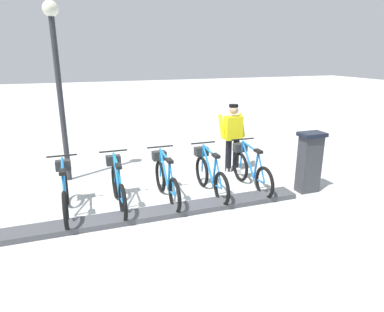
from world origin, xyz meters
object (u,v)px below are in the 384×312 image
bike_docked_2 (166,180)px  bike_docked_3 (118,185)px  bike_docked_4 (65,192)px  lamp_post (57,68)px  payment_kiosk (309,161)px  bike_docked_0 (250,169)px  bike_docked_1 (210,174)px  worker_near_rack (233,136)px

bike_docked_2 → bike_docked_3: 0.94m
bike_docked_3 → bike_docked_4: size_ratio=1.00×
lamp_post → payment_kiosk: bearing=-116.8°
payment_kiosk → bike_docked_0: payment_kiosk is taller
bike_docked_1 → bike_docked_2: bearing=90.0°
bike_docked_3 → bike_docked_4: 0.94m
bike_docked_1 → bike_docked_3: (-0.00, 1.88, 0.00)m
bike_docked_0 → bike_docked_3: same height
bike_docked_0 → bike_docked_1: (0.00, 0.94, 0.00)m
bike_docked_0 → bike_docked_1: 0.94m
bike_docked_3 → bike_docked_1: bearing=-90.0°
bike_docked_1 → lamp_post: 3.93m
bike_docked_0 → bike_docked_3: 2.82m
bike_docked_3 → worker_near_rack: (1.11, -2.93, 0.48)m
bike_docked_1 → bike_docked_2: (-0.00, 0.94, 0.00)m
bike_docked_4 → lamp_post: 2.79m
payment_kiosk → bike_docked_2: bearing=79.0°
bike_docked_0 → bike_docked_4: (0.00, 3.76, 0.00)m
bike_docked_3 → bike_docked_4: (0.00, 0.94, 0.00)m
bike_docked_1 → worker_near_rack: bearing=-43.4°
bike_docked_0 → lamp_post: size_ratio=0.45×
bike_docked_3 → worker_near_rack: size_ratio=1.04×
lamp_post → bike_docked_2: bearing=-135.2°
bike_docked_3 → lamp_post: 2.93m
payment_kiosk → bike_docked_1: payment_kiosk is taller
bike_docked_0 → bike_docked_4: size_ratio=1.00×
bike_docked_2 → lamp_post: (1.84, 1.83, 2.10)m
bike_docked_4 → worker_near_rack: worker_near_rack is taller
bike_docked_0 → bike_docked_2: bearing=90.0°
worker_near_rack → payment_kiosk: bearing=-150.5°
payment_kiosk → bike_docked_0: (0.57, 1.06, -0.24)m
bike_docked_0 → bike_docked_1: bearing=90.0°
bike_docked_1 → lamp_post: (1.84, 2.77, 2.10)m
bike_docked_1 → bike_docked_3: bearing=90.0°
bike_docked_3 → lamp_post: lamp_post is taller
payment_kiosk → bike_docked_4: 4.86m
bike_docked_1 → bike_docked_2: same height
bike_docked_0 → bike_docked_4: same height
payment_kiosk → bike_docked_1: size_ratio=0.74×
worker_near_rack → lamp_post: (0.73, 3.81, 1.62)m
bike_docked_4 → worker_near_rack: size_ratio=1.04×
payment_kiosk → bike_docked_4: payment_kiosk is taller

